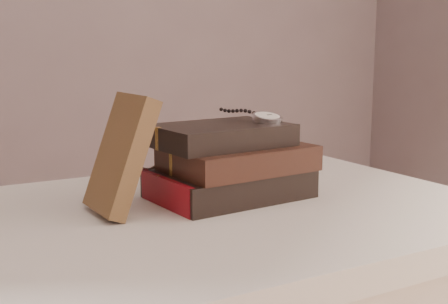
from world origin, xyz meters
TOP-DOWN VIEW (x-y plane):
  - table at (0.00, 0.35)m, footprint 1.00×0.60m
  - book_stack at (0.13, 0.39)m, footprint 0.25×0.18m
  - journal at (-0.05, 0.38)m, footprint 0.09×0.11m
  - pocket_watch at (0.19, 0.38)m, footprint 0.05×0.15m
  - eyeglasses at (0.04, 0.46)m, footprint 0.11×0.12m

SIDE VIEW (x-z plane):
  - table at x=0.00m, z-range 0.28..1.03m
  - book_stack at x=0.13m, z-range 0.75..0.87m
  - eyeglasses at x=0.04m, z-range 0.79..0.84m
  - journal at x=-0.05m, z-range 0.75..0.92m
  - pocket_watch at x=0.19m, z-range 0.87..0.89m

